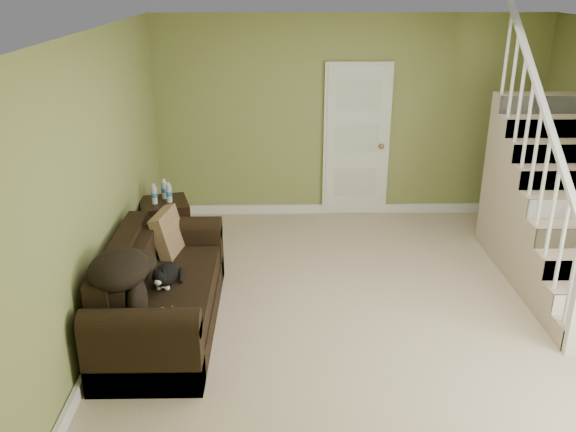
{
  "coord_description": "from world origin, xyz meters",
  "views": [
    {
      "loc": [
        -0.94,
        -5.01,
        3.02
      ],
      "look_at": [
        -0.84,
        0.36,
        0.89
      ],
      "focal_mm": 38.0,
      "sensor_mm": 36.0,
      "label": 1
    }
  ],
  "objects_px": {
    "side_table": "(165,226)",
    "cat": "(166,276)",
    "banana": "(165,314)",
    "sofa": "(159,296)"
  },
  "relations": [
    {
      "from": "sofa",
      "to": "banana",
      "type": "xyz_separation_m",
      "value": [
        0.16,
        -0.59,
        0.16
      ]
    },
    {
      "from": "cat",
      "to": "sofa",
      "type": "bearing_deg",
      "value": 154.69
    },
    {
      "from": "side_table",
      "to": "cat",
      "type": "relative_size",
      "value": 1.64
    },
    {
      "from": "sofa",
      "to": "cat",
      "type": "height_order",
      "value": "sofa"
    },
    {
      "from": "cat",
      "to": "side_table",
      "type": "bearing_deg",
      "value": 107.33
    },
    {
      "from": "sofa",
      "to": "banana",
      "type": "bearing_deg",
      "value": -74.65
    },
    {
      "from": "sofa",
      "to": "side_table",
      "type": "bearing_deg",
      "value": 97.55
    },
    {
      "from": "sofa",
      "to": "cat",
      "type": "xyz_separation_m",
      "value": [
        0.08,
        -0.05,
        0.23
      ]
    },
    {
      "from": "cat",
      "to": "banana",
      "type": "bearing_deg",
      "value": -74.54
    },
    {
      "from": "side_table",
      "to": "banana",
      "type": "xyz_separation_m",
      "value": [
        0.38,
        -2.21,
        0.15
      ]
    }
  ]
}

